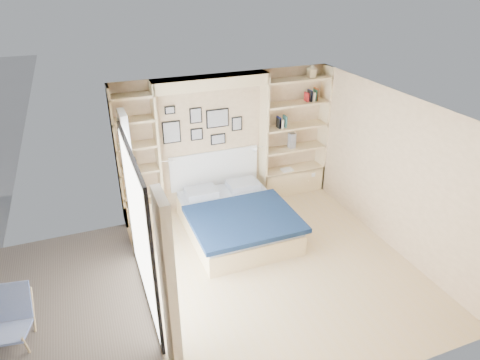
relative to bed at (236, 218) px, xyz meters
name	(u,v)px	position (x,y,z in m)	size (l,w,h in m)	color
ground	(275,265)	(0.24, -1.08, -0.27)	(4.50, 4.50, 0.00)	tan
room_shell	(218,167)	(-0.15, 0.44, 0.80)	(4.50, 4.50, 4.50)	#D4B285
bed	(236,218)	(0.00, 0.00, 0.00)	(1.72, 2.22, 1.07)	beige
photo_gallery	(202,125)	(-0.22, 1.14, 1.33)	(1.48, 0.02, 0.82)	black
reading_lamps	(214,155)	(-0.06, 0.92, 0.83)	(1.92, 0.12, 0.15)	silver
shelf_decor	(289,111)	(1.44, 0.99, 1.45)	(3.50, 0.23, 2.03)	navy
deck	(21,330)	(-3.36, -1.08, -0.27)	(3.20, 4.00, 0.05)	#756456
deck_chair	(13,318)	(-3.38, -1.21, 0.05)	(0.52, 0.75, 0.69)	tan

